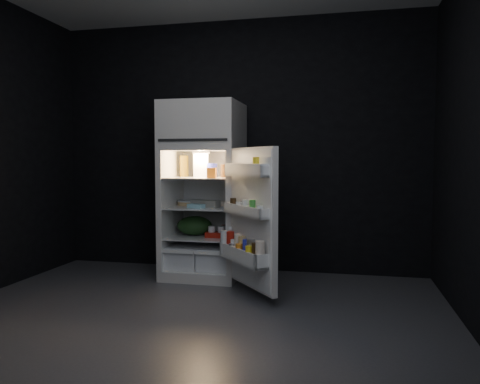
% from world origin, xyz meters
% --- Properties ---
extents(floor, '(4.00, 3.40, 0.00)m').
position_xyz_m(floor, '(0.00, 0.00, 0.00)').
color(floor, '#45454A').
rests_on(floor, ground).
extents(wall_back, '(4.00, 0.00, 2.70)m').
position_xyz_m(wall_back, '(0.00, 1.70, 1.35)').
color(wall_back, black).
rests_on(wall_back, ground).
extents(wall_front, '(4.00, 0.00, 2.70)m').
position_xyz_m(wall_front, '(0.00, -1.70, 1.35)').
color(wall_front, black).
rests_on(wall_front, ground).
extents(refrigerator, '(0.76, 0.71, 1.78)m').
position_xyz_m(refrigerator, '(-0.28, 1.32, 0.96)').
color(refrigerator, silver).
rests_on(refrigerator, ground).
extents(fridge_door, '(0.60, 0.68, 1.22)m').
position_xyz_m(fridge_door, '(0.34, 0.65, 0.67)').
color(fridge_door, silver).
rests_on(fridge_door, ground).
extents(milk_jug, '(0.18, 0.18, 0.24)m').
position_xyz_m(milk_jug, '(-0.32, 1.35, 1.15)').
color(milk_jug, white).
rests_on(milk_jug, refrigerator).
extents(mayo_jar, '(0.12, 0.12, 0.14)m').
position_xyz_m(mayo_jar, '(-0.19, 1.32, 1.10)').
color(mayo_jar, '#212AB7').
rests_on(mayo_jar, refrigerator).
extents(jam_jar, '(0.14, 0.14, 0.13)m').
position_xyz_m(jam_jar, '(-0.04, 1.29, 1.09)').
color(jam_jar, '#32200E').
rests_on(jam_jar, refrigerator).
extents(amber_bottle, '(0.12, 0.12, 0.22)m').
position_xyz_m(amber_bottle, '(-0.52, 1.40, 1.14)').
color(amber_bottle, gold).
rests_on(amber_bottle, refrigerator).
extents(small_carton, '(0.09, 0.07, 0.10)m').
position_xyz_m(small_carton, '(-0.13, 1.08, 1.08)').
color(small_carton, orange).
rests_on(small_carton, refrigerator).
extents(egg_carton, '(0.30, 0.17, 0.07)m').
position_xyz_m(egg_carton, '(-0.23, 1.22, 0.76)').
color(egg_carton, gray).
rests_on(egg_carton, refrigerator).
extents(pie, '(0.31, 0.31, 0.04)m').
position_xyz_m(pie, '(-0.44, 1.40, 0.75)').
color(pie, tan).
rests_on(pie, refrigerator).
extents(flat_package, '(0.19, 0.14, 0.04)m').
position_xyz_m(flat_package, '(-0.30, 1.12, 0.75)').
color(flat_package, '#89C4D3').
rests_on(flat_package, refrigerator).
extents(wrapped_pkg, '(0.14, 0.13, 0.05)m').
position_xyz_m(wrapped_pkg, '(-0.09, 1.39, 0.75)').
color(wrapped_pkg, beige).
rests_on(wrapped_pkg, refrigerator).
extents(produce_bag, '(0.46, 0.43, 0.20)m').
position_xyz_m(produce_bag, '(-0.38, 1.30, 0.52)').
color(produce_bag, '#193815').
rests_on(produce_bag, refrigerator).
extents(yogurt_tray, '(0.24, 0.14, 0.05)m').
position_xyz_m(yogurt_tray, '(-0.11, 1.21, 0.45)').
color(yogurt_tray, '#AA1A0E').
rests_on(yogurt_tray, refrigerator).
extents(small_can_red, '(0.08, 0.08, 0.09)m').
position_xyz_m(small_can_red, '(-0.09, 1.46, 0.47)').
color(small_can_red, '#AA1A0E').
rests_on(small_can_red, refrigerator).
extents(small_can_silver, '(0.08, 0.08, 0.09)m').
position_xyz_m(small_can_silver, '(-0.08, 1.40, 0.47)').
color(small_can_silver, '#B9B8BD').
rests_on(small_can_silver, refrigerator).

